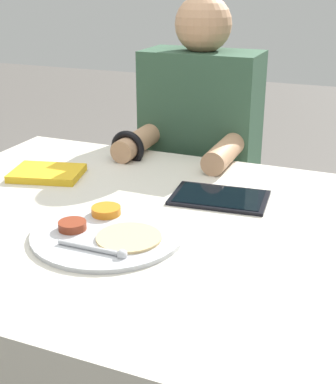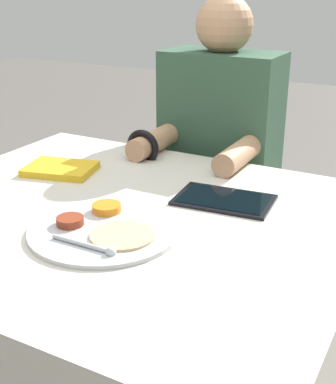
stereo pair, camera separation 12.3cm
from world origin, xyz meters
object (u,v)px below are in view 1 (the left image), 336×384
thali_tray (108,232)px  tablet_device (220,197)px  red_notebook (47,174)px  person_diner (199,193)px

thali_tray → tablet_device: bearing=59.8°
thali_tray → tablet_device: 0.33m
red_notebook → person_diner: 0.60m
red_notebook → tablet_device: 0.50m
tablet_device → person_diner: bearing=114.8°
thali_tray → red_notebook: thali_tray is taller
person_diner → thali_tray: bearing=-86.4°
red_notebook → person_diner: (0.28, 0.48, -0.20)m
red_notebook → tablet_device: red_notebook is taller
red_notebook → person_diner: bearing=59.7°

